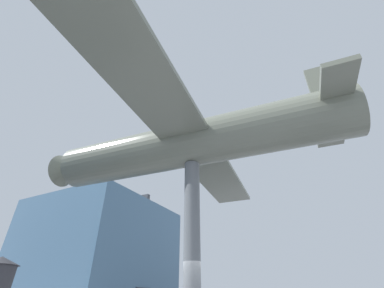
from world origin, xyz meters
The scene contains 3 objects.
glass_pavilion_right centered at (10.35, 14.84, 4.64)m, with size 11.03×10.75×9.85m.
support_pylon_central centered at (0.00, 0.00, 3.01)m, with size 0.57×0.57×6.02m.
suspended_airplane centered at (-0.02, 0.17, 6.96)m, with size 14.91×13.52×3.22m.
Camera 1 is at (-8.03, -4.11, 1.42)m, focal length 24.00 mm.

